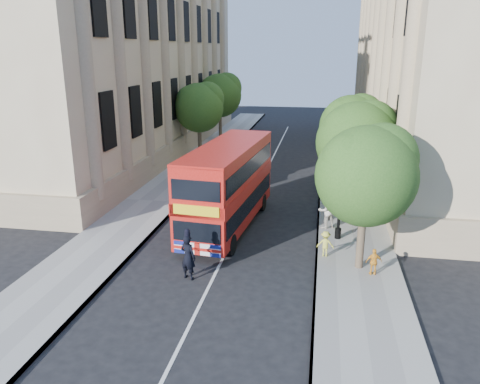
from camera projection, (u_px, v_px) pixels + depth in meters
The scene contains 17 objects.
ground at pixel (206, 293), 17.64m from camera, with size 120.00×120.00×0.00m, color black.
pavement_right at pixel (350, 213), 26.08m from camera, with size 3.50×80.00×0.12m, color gray.
pavement_left at pixel (153, 201), 28.00m from camera, with size 3.50×80.00×0.12m, color gray.
building_right at pixel (458, 46), 35.30m from camera, with size 12.00×38.00×18.00m, color tan.
building_left at pixel (115, 47), 39.90m from camera, with size 12.00×38.00×18.00m, color tan.
tree_right_near at pixel (368, 171), 18.28m from camera, with size 4.00×4.00×6.08m.
tree_right_mid at pixel (358, 138), 23.87m from camera, with size 4.20×4.20×6.37m.
tree_right_far at pixel (352, 123), 29.56m from camera, with size 4.00×4.00×6.15m.
tree_left_far at pixel (199, 105), 38.08m from camera, with size 4.00×4.00×6.30m.
tree_left_back at pixel (220, 93), 45.53m from camera, with size 4.20×4.20×6.65m.
lamp_post at pixel (341, 190), 21.72m from camera, with size 0.32×0.32×5.16m.
double_decker_bus at pixel (228, 184), 23.46m from camera, with size 3.26×9.30×4.21m.
box_van at pixel (217, 169), 30.74m from camera, with size 2.03×4.46×2.49m.
police_constable at pixel (188, 257), 18.47m from camera, with size 0.68×0.45×1.86m, color black.
woman_pedestrian at pixel (326, 210), 23.48m from camera, with size 0.90×0.70×1.86m, color beige.
child_a at pixel (374, 262), 18.63m from camera, with size 0.65×0.27×1.11m, color gold.
child_b at pixel (325, 244), 20.33m from camera, with size 0.74×0.43×1.15m, color gold.
Camera 1 is at (4.02, -15.29, 8.80)m, focal length 35.00 mm.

